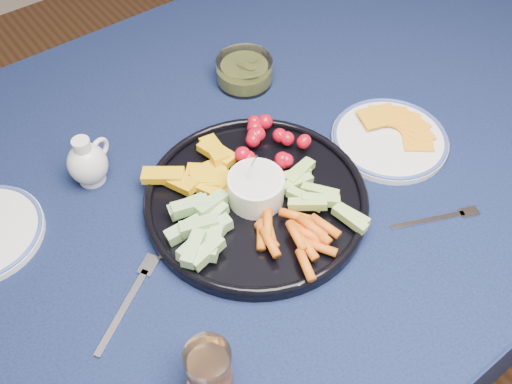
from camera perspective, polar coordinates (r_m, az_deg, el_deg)
dining_table at (r=1.14m, az=-0.02°, el=0.91°), size 1.67×1.07×0.75m
crudite_platter at (r=0.97m, az=-0.09°, el=-0.54°), size 0.39×0.39×0.12m
creamer_pitcher at (r=1.04m, az=-16.45°, el=2.83°), size 0.09×0.07×0.10m
pickle_bowl at (r=1.21m, az=-1.16°, el=11.90°), size 0.12×0.12×0.05m
cheese_plate at (r=1.11m, az=13.25°, el=5.32°), size 0.22×0.22×0.03m
juice_tumbler at (r=0.80m, az=-4.73°, el=-17.16°), size 0.06×0.06×0.08m
fork_left at (r=0.91m, az=-12.26°, el=-9.98°), size 0.16×0.11×0.00m
fork_right at (r=1.02m, az=18.14°, el=-2.46°), size 0.15×0.08×0.00m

